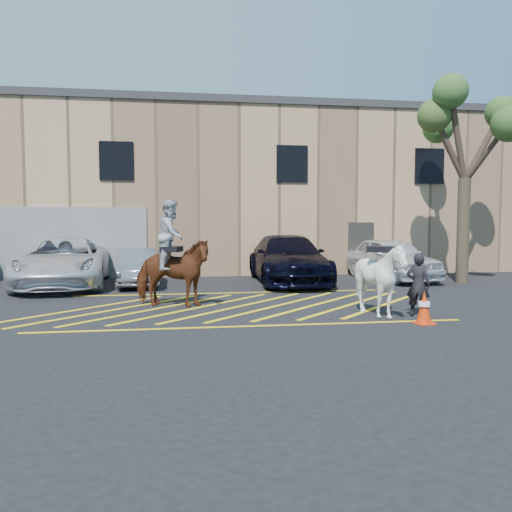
{
  "coord_description": "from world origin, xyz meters",
  "views": [
    {
      "loc": [
        -1.44,
        -13.25,
        2.25
      ],
      "look_at": [
        0.52,
        0.2,
        1.3
      ],
      "focal_mm": 35.0,
      "sensor_mm": 36.0,
      "label": 1
    }
  ],
  "objects": [
    {
      "name": "car_white_suv",
      "position": [
        6.49,
        4.98,
        0.82
      ],
      "size": [
        2.52,
        5.04,
        1.65
      ],
      "primitive_type": "imported",
      "rotation": [
        0.0,
        0.0,
        0.12
      ],
      "color": "white",
      "rests_on": "ground"
    },
    {
      "name": "car_white_pickup",
      "position": [
        -5.54,
        4.63,
        0.84
      ],
      "size": [
        3.33,
        6.3,
        1.69
      ],
      "primitive_type": "imported",
      "rotation": [
        0.0,
        0.0,
        0.09
      ],
      "color": "silver",
      "rests_on": "ground"
    },
    {
      "name": "traffic_cone",
      "position": [
        3.77,
        -3.08,
        0.37
      ],
      "size": [
        0.44,
        0.44,
        0.73
      ],
      "color": "#FF3D0A",
      "rests_on": "ground"
    },
    {
      "name": "mounted_bay",
      "position": [
        -1.75,
        -0.08,
        1.13
      ],
      "size": [
        2.32,
        1.56,
        2.81
      ],
      "color": "brown",
      "rests_on": "ground"
    },
    {
      "name": "saddled_white",
      "position": [
        3.12,
        -2.18,
        0.9
      ],
      "size": [
        2.09,
        2.15,
        1.79
      ],
      "color": "white",
      "rests_on": "ground"
    },
    {
      "name": "hatching_zone",
      "position": [
        -0.0,
        -0.3,
        0.01
      ],
      "size": [
        12.6,
        5.12,
        0.01
      ],
      "color": "yellow",
      "rests_on": "ground"
    },
    {
      "name": "handler",
      "position": [
        4.02,
        -2.27,
        0.75
      ],
      "size": [
        0.66,
        0.62,
        1.51
      ],
      "primitive_type": "imported",
      "rotation": [
        0.0,
        0.0,
        2.48
      ],
      "color": "black",
      "rests_on": "ground"
    },
    {
      "name": "ground",
      "position": [
        0.0,
        0.0,
        0.0
      ],
      "size": [
        90.0,
        90.0,
        0.0
      ],
      "primitive_type": "plane",
      "color": "black",
      "rests_on": "ground"
    },
    {
      "name": "car_silver_sedan",
      "position": [
        -3.08,
        4.65,
        0.63
      ],
      "size": [
        1.79,
        3.97,
        1.26
      ],
      "primitive_type": "imported",
      "rotation": [
        0.0,
        0.0,
        0.12
      ],
      "color": "gray",
      "rests_on": "ground"
    },
    {
      "name": "tree",
      "position": [
        8.64,
        3.63,
        5.69
      ],
      "size": [
        3.99,
        4.37,
        7.31
      ],
      "color": "#483D2C",
      "rests_on": "ground"
    },
    {
      "name": "warehouse",
      "position": [
        -0.01,
        11.99,
        3.65
      ],
      "size": [
        32.42,
        10.2,
        7.3
      ],
      "color": "tan",
      "rests_on": "ground"
    },
    {
      "name": "car_blue_suv",
      "position": [
        2.36,
        4.68,
        0.86
      ],
      "size": [
        2.54,
        5.99,
        1.73
      ],
      "primitive_type": "imported",
      "rotation": [
        0.0,
        0.0,
        -0.02
      ],
      "color": "black",
      "rests_on": "ground"
    }
  ]
}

